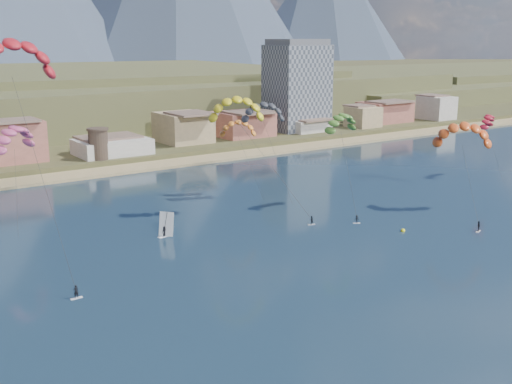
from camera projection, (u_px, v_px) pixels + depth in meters
ground at (403, 320)px, 78.09m from camera, size 2400.00×2400.00×0.00m
beach at (93, 173)px, 162.38m from camera, size 2200.00×12.00×0.90m
foothills at (35, 97)px, 273.37m from camera, size 940.00×210.00×18.00m
apartment_tower at (297, 86)px, 223.01m from camera, size 20.00×16.00×32.00m
watchtower at (98, 144)px, 170.07m from camera, size 5.82×5.82×8.60m
kitesurfer_red at (10, 53)px, 86.49m from camera, size 13.44×17.18×36.03m
kitesurfer_yellow at (237, 105)px, 119.96m from camera, size 14.14×18.99×26.52m
kitesurfer_orange at (463, 131)px, 126.12m from camera, size 17.77×19.50×22.32m
kitesurfer_green at (341, 121)px, 126.38m from camera, size 10.79×14.04×21.56m
distant_kite_pink at (13, 134)px, 113.24m from camera, size 10.63×9.71×20.53m
distant_kite_dark at (263, 109)px, 132.71m from camera, size 10.43×7.49×22.60m
distant_kite_orange at (238, 126)px, 137.08m from camera, size 8.95×7.42×18.44m
distant_kite_red at (487, 119)px, 155.63m from camera, size 8.28×6.98×17.41m
windsurfer at (165, 229)px, 110.52m from camera, size 2.52×2.75×4.41m
buoy at (403, 231)px, 113.83m from camera, size 0.79×0.79×0.79m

